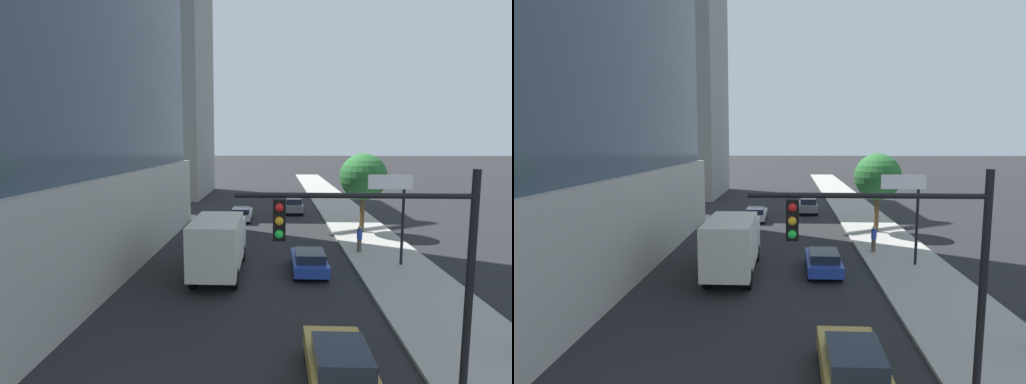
{
  "view_description": "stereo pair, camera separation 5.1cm",
  "coord_description": "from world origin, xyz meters",
  "views": [
    {
      "loc": [
        0.62,
        -6.77,
        7.18
      ],
      "look_at": [
        -0.28,
        12.8,
        4.73
      ],
      "focal_mm": 28.36,
      "sensor_mm": 36.0,
      "label": 1
    },
    {
      "loc": [
        0.67,
        -6.76,
        7.18
      ],
      "look_at": [
        -0.28,
        12.8,
        4.73
      ],
      "focal_mm": 28.36,
      "sensor_mm": 36.0,
      "label": 2
    }
  ],
  "objects": [
    {
      "name": "car_silver",
      "position": [
        -2.33,
        29.38,
        0.66
      ],
      "size": [
        1.78,
        4.11,
        1.3
      ],
      "color": "#B7B7BC",
      "rests_on": "ground"
    },
    {
      "name": "street_lamp",
      "position": [
        7.93,
        16.15,
        3.6
      ],
      "size": [
        0.44,
        0.44,
        5.2
      ],
      "color": "black",
      "rests_on": "sidewalk"
    },
    {
      "name": "street_tree",
      "position": [
        7.48,
        24.68,
        4.46
      ],
      "size": [
        3.61,
        3.61,
        6.14
      ],
      "color": "brown",
      "rests_on": "sidewalk"
    },
    {
      "name": "car_gray",
      "position": [
        2.55,
        33.74,
        0.77
      ],
      "size": [
        1.81,
        4.33,
        1.54
      ],
      "color": "slate",
      "rests_on": "ground"
    },
    {
      "name": "traffic_light_pole",
      "position": [
        3.51,
        3.33,
        4.49
      ],
      "size": [
        6.07,
        0.48,
        6.36
      ],
      "color": "black",
      "rests_on": "sidewalk"
    },
    {
      "name": "box_truck",
      "position": [
        -2.33,
        14.29,
        1.8
      ],
      "size": [
        2.39,
        6.85,
        3.22
      ],
      "color": "silver",
      "rests_on": "ground"
    },
    {
      "name": "car_gold",
      "position": [
        2.55,
        4.1,
        0.69
      ],
      "size": [
        1.83,
        4.71,
        1.39
      ],
      "color": "#AD8938",
      "rests_on": "ground"
    },
    {
      "name": "construction_building",
      "position": [
        -15.51,
        47.38,
        17.49
      ],
      "size": [
        14.92,
        17.33,
        38.76
      ],
      "color": "gray",
      "rests_on": "ground"
    },
    {
      "name": "car_blue",
      "position": [
        2.55,
        14.88,
        0.67
      ],
      "size": [
        1.84,
        4.03,
        1.31
      ],
      "color": "#233D9E",
      "rests_on": "ground"
    },
    {
      "name": "pedestrian_blue_shirt",
      "position": [
        6.1,
        18.85,
        1.01
      ],
      "size": [
        0.34,
        0.34,
        1.68
      ],
      "color": "brown",
      "rests_on": "sidewalk"
    },
    {
      "name": "sidewalk",
      "position": [
        7.55,
        20.0,
        0.07
      ],
      "size": [
        4.73,
        120.0,
        0.15
      ],
      "primitive_type": "cube",
      "color": "#9E9B93",
      "rests_on": "ground"
    }
  ]
}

